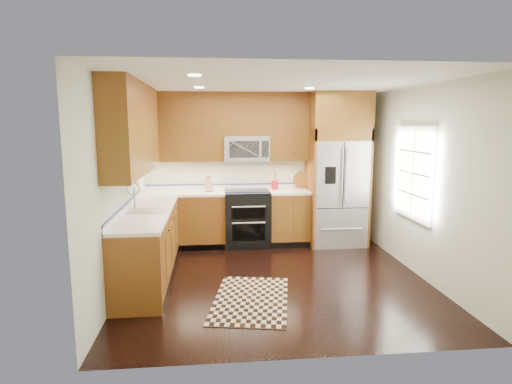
{
  "coord_description": "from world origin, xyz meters",
  "views": [
    {
      "loc": [
        -0.82,
        -5.49,
        2.1
      ],
      "look_at": [
        -0.21,
        0.6,
        1.1
      ],
      "focal_mm": 30.0,
      "sensor_mm": 36.0,
      "label": 1
    }
  ],
  "objects": [
    {
      "name": "upper_cabinets",
      "position": [
        -1.15,
        1.09,
        2.02
      ],
      "size": [
        2.85,
        3.0,
        1.15
      ],
      "color": "brown",
      "rests_on": "ground"
    },
    {
      "name": "countertop",
      "position": [
        -1.09,
        1.01,
        0.92
      ],
      "size": [
        2.86,
        3.01,
        0.04
      ],
      "color": "white",
      "rests_on": "base_cabinets"
    },
    {
      "name": "rug",
      "position": [
        -0.39,
        -0.66,
        0.01
      ],
      "size": [
        1.11,
        1.57,
        0.01
      ],
      "primitive_type": "cube",
      "rotation": [
        0.0,
        0.0,
        -0.18
      ],
      "color": "black",
      "rests_on": "ground"
    },
    {
      "name": "cutting_board",
      "position": [
        0.75,
        1.94,
        0.95
      ],
      "size": [
        0.39,
        0.39,
        0.02
      ],
      "primitive_type": "cylinder",
      "rotation": [
        0.0,
        0.0,
        -0.33
      ],
      "color": "brown",
      "rests_on": "countertop"
    },
    {
      "name": "utensil_crock",
      "position": [
        0.25,
        1.84,
        1.05
      ],
      "size": [
        0.14,
        0.14,
        0.33
      ],
      "color": "#B51627",
      "rests_on": "countertop"
    },
    {
      "name": "window",
      "position": [
        1.98,
        0.2,
        1.4
      ],
      "size": [
        0.04,
        1.1,
        1.3
      ],
      "color": "white",
      "rests_on": "ground"
    },
    {
      "name": "knife_block",
      "position": [
        -0.9,
        1.73,
        1.05
      ],
      "size": [
        0.13,
        0.15,
        0.27
      ],
      "color": "tan",
      "rests_on": "countertop"
    },
    {
      "name": "microwave",
      "position": [
        -0.25,
        1.8,
        1.66
      ],
      "size": [
        0.76,
        0.4,
        0.42
      ],
      "color": "#B2B2B7",
      "rests_on": "ground"
    },
    {
      "name": "ground",
      "position": [
        0.0,
        0.0,
        0.0
      ],
      "size": [
        4.0,
        4.0,
        0.0
      ],
      "primitive_type": "plane",
      "color": "black",
      "rests_on": "ground"
    },
    {
      "name": "base_cabinets",
      "position": [
        -1.23,
        0.9,
        0.45
      ],
      "size": [
        2.85,
        3.0,
        0.9
      ],
      "color": "brown",
      "rests_on": "ground"
    },
    {
      "name": "wall_right",
      "position": [
        2.0,
        0.0,
        1.3
      ],
      "size": [
        0.02,
        4.0,
        2.6
      ],
      "primitive_type": "cube",
      "color": "beige",
      "rests_on": "ground"
    },
    {
      "name": "range",
      "position": [
        -0.25,
        1.67,
        0.47
      ],
      "size": [
        0.76,
        0.67,
        0.95
      ],
      "color": "black",
      "rests_on": "ground"
    },
    {
      "name": "sink_faucet",
      "position": [
        -1.73,
        0.23,
        0.99
      ],
      "size": [
        0.54,
        0.44,
        0.37
      ],
      "color": "#B2B2B7",
      "rests_on": "countertop"
    },
    {
      "name": "wall_back",
      "position": [
        0.0,
        2.0,
        1.3
      ],
      "size": [
        4.0,
        0.02,
        2.6
      ],
      "primitive_type": "cube",
      "color": "beige",
      "rests_on": "ground"
    },
    {
      "name": "refrigerator",
      "position": [
        1.3,
        1.63,
        1.3
      ],
      "size": [
        0.98,
        0.75,
        2.6
      ],
      "color": "#B2B2B7",
      "rests_on": "ground"
    },
    {
      "name": "wall_left",
      "position": [
        -2.0,
        0.0,
        1.3
      ],
      "size": [
        0.02,
        4.0,
        2.6
      ],
      "primitive_type": "cube",
      "color": "beige",
      "rests_on": "ground"
    }
  ]
}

